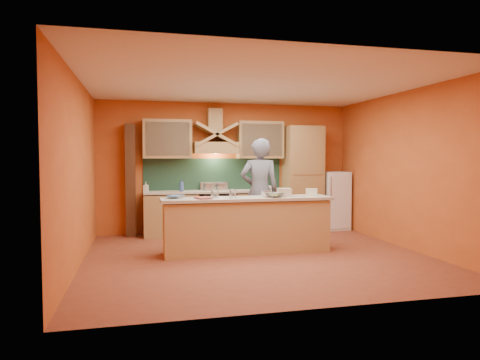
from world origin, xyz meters
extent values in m
cube|color=brown|center=(0.00, 0.00, 0.00)|extent=(5.50, 5.00, 0.01)
cube|color=white|center=(0.00, 0.00, 2.80)|extent=(5.50, 5.00, 0.01)
cube|color=#C75D26|center=(0.00, 2.50, 1.40)|extent=(5.50, 0.02, 2.80)
cube|color=#C75D26|center=(0.00, -2.50, 1.40)|extent=(5.50, 0.02, 2.80)
cube|color=#C75D26|center=(-2.75, 0.00, 1.40)|extent=(0.02, 5.00, 2.80)
cube|color=#C75D26|center=(2.75, 0.00, 1.40)|extent=(0.02, 5.00, 2.80)
cube|color=#A8814D|center=(-1.25, 2.20, 0.43)|extent=(1.10, 0.60, 0.86)
cube|color=#A8814D|center=(0.65, 2.20, 0.43)|extent=(1.10, 0.60, 0.86)
cube|color=beige|center=(-0.30, 2.20, 0.90)|extent=(3.00, 0.62, 0.04)
cube|color=black|center=(-0.30, 2.20, 0.45)|extent=(0.60, 0.58, 0.90)
cube|color=#163125|center=(-0.30, 2.48, 1.25)|extent=(3.00, 0.03, 0.70)
cube|color=#A8814D|center=(-0.30, 2.25, 1.82)|extent=(0.92, 0.50, 0.24)
cube|color=#A8814D|center=(-0.30, 2.35, 2.40)|extent=(0.30, 0.30, 0.50)
cube|color=#A8814D|center=(-1.30, 2.33, 2.00)|extent=(1.00, 0.35, 0.80)
cube|color=#A8814D|center=(0.70, 2.33, 2.00)|extent=(1.00, 0.35, 0.80)
cube|color=#A8814D|center=(1.65, 2.20, 1.15)|extent=(0.80, 0.60, 2.30)
cube|color=white|center=(2.40, 2.20, 0.65)|extent=(0.58, 0.60, 1.30)
cube|color=#472816|center=(-2.05, 2.35, 1.15)|extent=(0.20, 0.30, 2.30)
cube|color=tan|center=(-0.10, 0.30, 0.44)|extent=(2.80, 0.55, 0.88)
cube|color=beige|center=(-0.10, 0.30, 0.92)|extent=(2.90, 0.62, 0.05)
imported|color=slate|center=(0.30, 0.95, 0.98)|extent=(0.79, 0.60, 1.97)
cylinder|color=silver|center=(-0.43, 2.25, 0.98)|extent=(0.26, 0.26, 0.15)
cylinder|color=#B9B8C0|center=(-0.17, 2.26, 0.97)|extent=(0.22, 0.22, 0.14)
imported|color=silver|center=(-1.75, 2.15, 1.02)|extent=(0.11, 0.12, 0.21)
imported|color=#334A8D|center=(-1.03, 2.15, 1.05)|extent=(0.14, 0.14, 0.26)
imported|color=white|center=(0.90, 2.35, 0.96)|extent=(0.30, 0.30, 0.07)
cube|color=white|center=(0.66, 2.26, 0.96)|extent=(0.29, 0.26, 0.09)
imported|color=#B2483F|center=(-0.96, 0.18, 0.96)|extent=(0.30, 0.35, 0.03)
imported|color=#456A97|center=(-1.39, 0.47, 0.98)|extent=(0.33, 0.36, 0.02)
cylinder|color=white|center=(-0.64, 0.40, 1.03)|extent=(0.15, 0.15, 0.18)
cylinder|color=white|center=(-0.37, 0.22, 1.02)|extent=(0.12, 0.12, 0.15)
cube|color=white|center=(0.21, 0.23, 0.99)|extent=(0.12, 0.12, 0.10)
imported|color=silver|center=(0.34, 0.21, 0.98)|extent=(0.41, 0.41, 0.08)
cube|color=beige|center=(0.81, 0.33, 0.95)|extent=(0.27, 0.21, 0.02)
cube|color=beige|center=(0.55, 0.29, 1.02)|extent=(0.23, 0.19, 0.14)
cube|color=beige|center=(1.08, 0.35, 1.01)|extent=(0.24, 0.22, 0.12)
camera|label=1|loc=(-1.87, -6.68, 1.62)|focal=32.00mm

